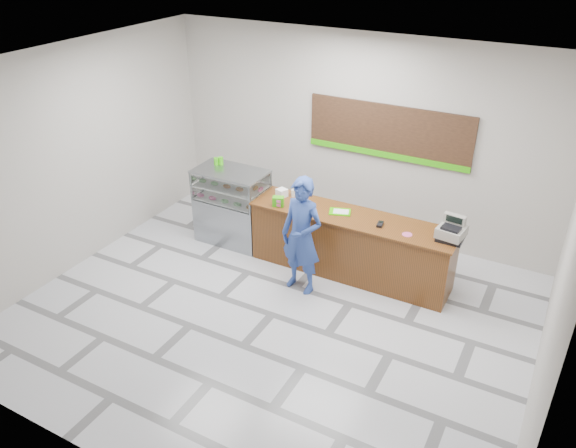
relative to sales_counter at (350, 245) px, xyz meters
The scene contains 16 objects.
floor 1.72m from the sales_counter, 109.54° to the right, with size 7.00×7.00×0.00m, color #BDBDC1.
back_wall 1.98m from the sales_counter, 110.77° to the left, with size 7.00×7.00×0.00m, color #B4AFA6.
ceiling 3.41m from the sales_counter, 109.54° to the right, with size 7.00×7.00×0.00m, color silver.
sales_counter is the anchor object (origin of this frame).
display_case 2.23m from the sales_counter, behind, with size 1.22×0.72×1.33m.
menu_board 2.00m from the sales_counter, 90.00° to the left, with size 2.80×0.06×0.90m.
cash_register 1.63m from the sales_counter, ahead, with size 0.41×0.42×0.34m.
card_terminal 0.72m from the sales_counter, ahead, with size 0.08×0.16×0.04m, color black.
serving_tray 0.57m from the sales_counter, behind, with size 0.39×0.33×0.02m.
napkin_box 1.41m from the sales_counter, behind, with size 0.15×0.15×0.13m, color white.
straw_cup 1.27m from the sales_counter, behind, with size 0.08×0.08×0.12m, color silver.
promo_box 1.33m from the sales_counter, 168.79° to the right, with size 0.18×0.12×0.16m, color #36B80C.
donut_decal 1.06m from the sales_counter, ahead, with size 0.15×0.15×0.00m, color #CF4D86.
green_cup_left 2.72m from the sales_counter, behind, with size 0.08×0.08×0.12m, color #36B80C.
green_cup_right 2.66m from the sales_counter, behind, with size 0.09×0.09×0.13m, color #36B80C.
customer 0.97m from the sales_counter, 123.39° to the right, with size 0.67×0.44×1.84m, color #2B4594.
Camera 1 is at (3.29, -5.59, 5.06)m, focal length 35.00 mm.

